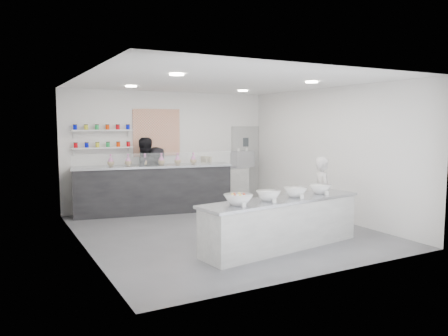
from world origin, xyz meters
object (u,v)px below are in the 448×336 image
at_px(staff_right, 157,179).
at_px(back_bar, 154,189).
at_px(prep_counter, 282,223).
at_px(woman_prep, 323,194).
at_px(espresso_ledge, 225,185).
at_px(staff_left, 144,175).
at_px(espresso_machine, 243,159).

bearing_deg(staff_right, back_bar, 37.14).
xyz_separation_m(prep_counter, woman_prep, (1.41, 0.57, 0.32)).
bearing_deg(espresso_ledge, prep_counter, -105.71).
bearing_deg(staff_left, prep_counter, 103.19).
bearing_deg(espresso_ledge, espresso_machine, 0.00).
bearing_deg(woman_prep, staff_right, 53.73).
height_order(espresso_ledge, staff_left, staff_left).
relative_size(prep_counter, back_bar, 0.85).
height_order(prep_counter, staff_left, staff_left).
xyz_separation_m(prep_counter, espresso_ledge, (1.23, 4.36, 0.05)).
distance_m(back_bar, staff_right, 0.37).
relative_size(staff_left, staff_right, 1.15).
distance_m(prep_counter, woman_prep, 1.55).
relative_size(back_bar, staff_left, 2.06).
bearing_deg(staff_left, woman_prep, 123.07).
xyz_separation_m(espresso_ledge, espresso_machine, (0.55, 0.00, 0.70)).
bearing_deg(staff_left, staff_right, 177.88).
xyz_separation_m(espresso_ledge, woman_prep, (0.18, -3.79, 0.27)).
height_order(espresso_machine, staff_left, staff_left).
relative_size(woman_prep, staff_left, 0.82).
height_order(espresso_ledge, espresso_machine, espresso_machine).
xyz_separation_m(back_bar, woman_prep, (2.40, -3.38, 0.17)).
distance_m(espresso_machine, staff_right, 2.63).
height_order(prep_counter, back_bar, back_bar).
height_order(prep_counter, staff_right, staff_right).
height_order(back_bar, espresso_machine, espresso_machine).
distance_m(espresso_ledge, staff_left, 2.42).
xyz_separation_m(prep_counter, staff_left, (-1.15, 4.19, 0.48)).
bearing_deg(espresso_ledge, staff_left, -176.08).
xyz_separation_m(back_bar, espresso_machine, (2.77, 0.41, 0.60)).
height_order(espresso_machine, staff_right, staff_right).
height_order(prep_counter, espresso_ledge, espresso_ledge).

